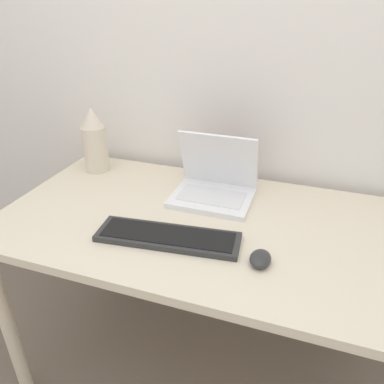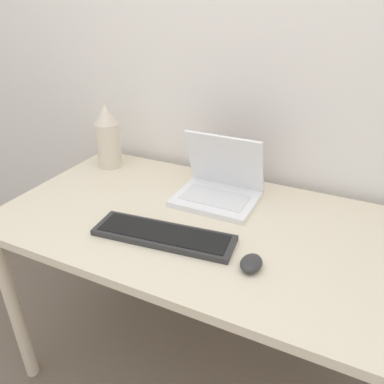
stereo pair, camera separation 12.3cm
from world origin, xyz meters
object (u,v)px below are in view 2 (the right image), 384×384
object	(u,v)px
laptop	(219,185)
keyboard	(164,235)
vase	(108,137)
mouse	(251,263)

from	to	relation	value
laptop	keyboard	bearing A→B (deg)	-100.38
laptop	keyboard	world-z (taller)	laptop
laptop	keyboard	distance (m)	0.32
laptop	keyboard	size ratio (longest dim) A/B	0.63
laptop	vase	distance (m)	0.56
mouse	vase	world-z (taller)	vase
mouse	keyboard	bearing A→B (deg)	175.74
keyboard	mouse	bearing A→B (deg)	-4.26
laptop	keyboard	xyz separation A→B (m)	(-0.06, -0.32, -0.04)
keyboard	vase	size ratio (longest dim) A/B	1.66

